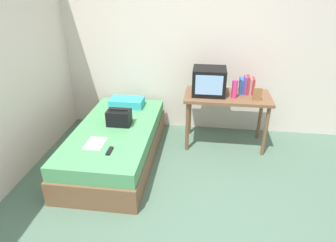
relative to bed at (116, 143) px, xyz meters
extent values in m
plane|color=#4C6B56|center=(0.92, -0.87, -0.23)|extent=(8.00, 8.00, 0.00)
cube|color=beige|center=(0.92, 1.13, 1.07)|extent=(5.20, 0.10, 2.60)
cube|color=brown|center=(0.00, 0.00, -0.09)|extent=(1.00, 2.00, 0.30)
cube|color=#4C935B|center=(0.00, 0.00, 0.15)|extent=(0.97, 1.94, 0.18)
cube|color=brown|center=(1.43, 0.59, 0.51)|extent=(1.16, 0.60, 0.04)
cylinder|color=brown|center=(0.91, 0.35, 0.13)|extent=(0.05, 0.05, 0.72)
cylinder|color=brown|center=(1.95, 0.35, 0.13)|extent=(0.05, 0.05, 0.72)
cylinder|color=brown|center=(0.91, 0.83, 0.13)|extent=(0.05, 0.05, 0.72)
cylinder|color=brown|center=(1.95, 0.83, 0.13)|extent=(0.05, 0.05, 0.72)
cube|color=black|center=(1.17, 0.61, 0.71)|extent=(0.44, 0.38, 0.36)
cube|color=#8CB2E0|center=(1.17, 0.41, 0.72)|extent=(0.35, 0.01, 0.26)
cylinder|color=#E53372|center=(1.51, 0.50, 0.65)|extent=(0.07, 0.07, 0.24)
cube|color=#2D5699|center=(1.60, 0.69, 0.63)|extent=(0.02, 0.15, 0.21)
cube|color=#2D5699|center=(1.62, 0.69, 0.63)|extent=(0.03, 0.14, 0.20)
cube|color=#7A3D89|center=(1.66, 0.69, 0.65)|extent=(0.03, 0.16, 0.24)
cube|color=#B72D33|center=(1.70, 0.69, 0.65)|extent=(0.03, 0.15, 0.25)
cube|color=gray|center=(1.73, 0.69, 0.64)|extent=(0.03, 0.17, 0.22)
cube|color=#B72D33|center=(1.76, 0.69, 0.64)|extent=(0.04, 0.14, 0.22)
cube|color=olive|center=(1.79, 0.45, 0.61)|extent=(0.11, 0.02, 0.17)
cube|color=#33A8B7|center=(-0.02, 0.69, 0.30)|extent=(0.48, 0.29, 0.12)
cube|color=black|center=(0.04, 0.08, 0.34)|extent=(0.30, 0.20, 0.20)
cylinder|color=black|center=(0.04, 0.08, 0.46)|extent=(0.24, 0.02, 0.02)
cube|color=white|center=(-0.10, -0.43, 0.24)|extent=(0.21, 0.29, 0.01)
cube|color=black|center=(0.12, -0.57, 0.25)|extent=(0.04, 0.16, 0.02)
camera|label=1|loc=(1.12, -3.24, 1.99)|focal=31.55mm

